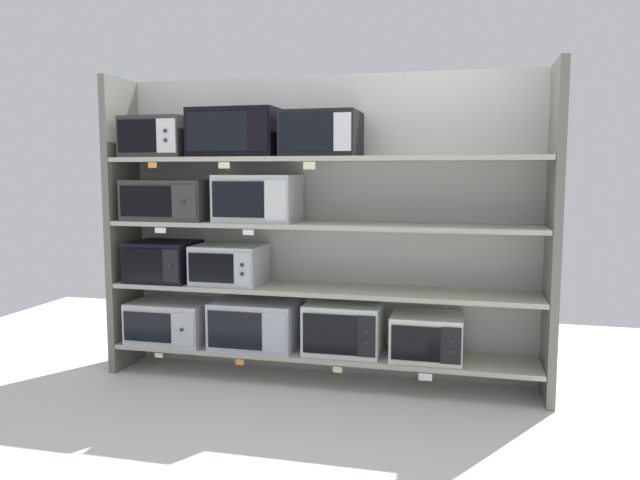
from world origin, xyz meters
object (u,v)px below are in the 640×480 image
at_px(microwave_1, 257,323).
at_px(microwave_2, 344,328).
at_px(microwave_4, 164,261).
at_px(microwave_5, 230,264).
at_px(microwave_9, 237,133).
at_px(microwave_8, 160,138).
at_px(microwave_3, 427,336).
at_px(microwave_10, 322,134).
at_px(microwave_0, 172,320).
at_px(microwave_6, 171,200).
at_px(microwave_7, 258,198).

distance_m(microwave_1, microwave_2, 0.60).
bearing_deg(microwave_4, microwave_1, 0.01).
height_order(microwave_5, microwave_9, microwave_9).
bearing_deg(microwave_8, microwave_3, 0.00).
bearing_deg(microwave_1, microwave_9, -179.97).
bearing_deg(microwave_3, microwave_4, -180.00).
distance_m(microwave_2, microwave_5, 0.88).
distance_m(microwave_3, microwave_10, 1.45).
bearing_deg(microwave_0, microwave_5, -0.02).
relative_size(microwave_1, microwave_10, 1.20).
xyz_separation_m(microwave_8, microwave_9, (0.56, 0.00, 0.02)).
height_order(microwave_0, microwave_2, microwave_2).
distance_m(microwave_0, microwave_5, 0.60).
bearing_deg(microwave_10, microwave_2, 0.01).
xyz_separation_m(microwave_6, microwave_9, (0.49, -0.00, 0.45)).
relative_size(microwave_3, microwave_8, 1.01).
relative_size(microwave_1, microwave_7, 1.08).
bearing_deg(microwave_8, microwave_10, -0.00).
xyz_separation_m(microwave_7, microwave_10, (0.43, -0.00, 0.41)).
bearing_deg(microwave_2, microwave_8, 180.00).
distance_m(microwave_1, microwave_10, 1.34).
xyz_separation_m(microwave_4, microwave_10, (1.13, 0.00, 0.86)).
bearing_deg(microwave_10, microwave_1, 179.98).
height_order(microwave_1, microwave_5, microwave_5).
relative_size(microwave_1, microwave_4, 1.31).
bearing_deg(microwave_1, microwave_2, -0.01).
height_order(microwave_2, microwave_4, microwave_4).
bearing_deg(microwave_10, microwave_6, 179.99).
distance_m(microwave_6, microwave_9, 0.66).
height_order(microwave_5, microwave_7, microwave_7).
relative_size(microwave_0, microwave_1, 0.95).
bearing_deg(microwave_9, microwave_1, 0.03).
distance_m(microwave_6, microwave_7, 0.63).
bearing_deg(microwave_9, microwave_7, 0.08).
bearing_deg(microwave_5, microwave_2, -0.02).
distance_m(microwave_0, microwave_1, 0.63).
bearing_deg(microwave_5, microwave_10, -0.02).
relative_size(microwave_5, microwave_7, 0.87).
bearing_deg(microwave_7, microwave_0, 179.99).
distance_m(microwave_1, microwave_6, 1.03).
bearing_deg(microwave_5, microwave_9, -0.15).
distance_m(microwave_3, microwave_7, 1.42).
distance_m(microwave_3, microwave_9, 1.81).
bearing_deg(microwave_4, microwave_5, 0.03).
bearing_deg(microwave_1, microwave_5, 179.96).
bearing_deg(microwave_8, microwave_7, 0.02).
relative_size(microwave_1, microwave_3, 1.28).
relative_size(microwave_5, microwave_8, 1.04).
relative_size(microwave_0, microwave_8, 1.23).
distance_m(microwave_4, microwave_6, 0.43).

